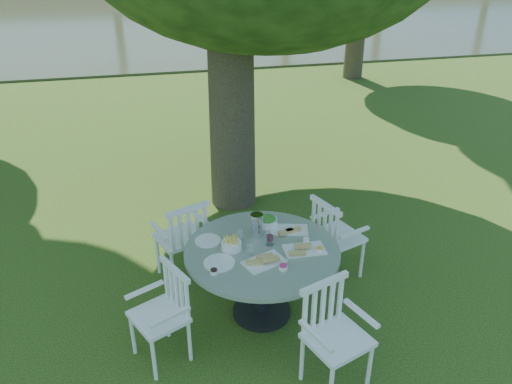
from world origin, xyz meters
TOP-DOWN VIEW (x-y plane):
  - ground at (0.00, 0.00)m, footprint 140.00×140.00m
  - table at (-0.16, -0.70)m, footprint 1.41×1.41m
  - chair_ne at (0.69, -0.28)m, footprint 0.55×0.57m
  - chair_nw at (-0.79, 0.00)m, footprint 0.59×0.57m
  - chair_sw at (-1.05, -1.01)m, footprint 0.55×0.56m
  - chair_se at (0.18, -1.57)m, footprint 0.57×0.55m
  - tableware at (-0.17, -0.57)m, footprint 1.13×0.87m
  - river at (0.00, 23.00)m, footprint 100.00×28.00m

SIDE VIEW (x-z plane):
  - ground at x=0.00m, z-range 0.00..0.00m
  - river at x=0.00m, z-range -0.06..0.06m
  - chair_sw at x=-1.05m, z-range 0.07..0.93m
  - chair_se at x=0.18m, z-range 0.08..0.98m
  - chair_ne at x=0.69m, z-range 0.08..0.99m
  - chair_nw at x=-0.79m, z-range 0.08..1.00m
  - table at x=-0.16m, z-range 0.23..0.96m
  - tableware at x=-0.17m, z-range 0.67..0.90m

